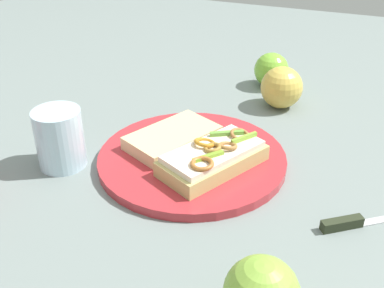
% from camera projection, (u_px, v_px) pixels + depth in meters
% --- Properties ---
extents(ground_plane, '(2.00, 2.00, 0.00)m').
position_uv_depth(ground_plane, '(192.00, 163.00, 0.76)').
color(ground_plane, slate).
rests_on(ground_plane, ground).
extents(plate, '(0.30, 0.30, 0.01)m').
position_uv_depth(plate, '(192.00, 159.00, 0.76)').
color(plate, '#B12C33').
rests_on(plate, ground_plane).
extents(sandwich, '(0.15, 0.18, 0.04)m').
position_uv_depth(sandwich, '(213.00, 157.00, 0.72)').
color(sandwich, tan).
rests_on(sandwich, plate).
extents(bread_slice_side, '(0.14, 0.17, 0.02)m').
position_uv_depth(bread_slice_side, '(173.00, 138.00, 0.78)').
color(bread_slice_side, beige).
rests_on(bread_slice_side, plate).
extents(apple_0, '(0.09, 0.09, 0.08)m').
position_uv_depth(apple_0, '(282.00, 87.00, 0.92)').
color(apple_0, gold).
rests_on(apple_0, ground_plane).
extents(apple_2, '(0.10, 0.10, 0.07)m').
position_uv_depth(apple_2, '(271.00, 70.00, 1.01)').
color(apple_2, '#7BBE37').
rests_on(apple_2, ground_plane).
extents(drinking_glass, '(0.07, 0.07, 0.09)m').
position_uv_depth(drinking_glass, '(60.00, 138.00, 0.74)').
color(drinking_glass, silver).
rests_on(drinking_glass, ground_plane).
extents(knife, '(0.10, 0.08, 0.01)m').
position_uv_depth(knife, '(351.00, 223.00, 0.63)').
color(knife, silver).
rests_on(knife, ground_plane).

